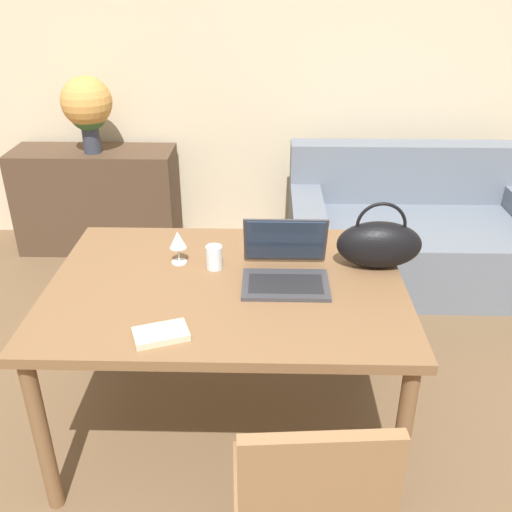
# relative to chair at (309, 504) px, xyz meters

# --- Properties ---
(wall_back) EXTENTS (10.00, 0.06, 2.70)m
(wall_back) POSITION_rel_chair_xyz_m (-0.34, 2.96, 0.86)
(wall_back) COLOR beige
(wall_back) RESTS_ON ground_plane
(dining_table) EXTENTS (1.43, 1.04, 0.75)m
(dining_table) POSITION_rel_chair_xyz_m (-0.29, 0.84, 0.19)
(dining_table) COLOR brown
(dining_table) RESTS_ON ground_plane
(chair) EXTENTS (0.47, 0.47, 0.87)m
(chair) POSITION_rel_chair_xyz_m (0.00, 0.00, 0.00)
(chair) COLOR olive
(chair) RESTS_ON ground_plane
(couch) EXTENTS (1.64, 0.93, 0.82)m
(couch) POSITION_rel_chair_xyz_m (0.84, 2.28, -0.21)
(couch) COLOR slate
(couch) RESTS_ON ground_plane
(sideboard) EXTENTS (1.13, 0.40, 0.74)m
(sideboard) POSITION_rel_chair_xyz_m (-1.36, 2.67, -0.12)
(sideboard) COLOR #4C3828
(sideboard) RESTS_ON ground_plane
(laptop) EXTENTS (0.34, 0.33, 0.24)m
(laptop) POSITION_rel_chair_xyz_m (-0.06, 0.89, 0.32)
(laptop) COLOR #38383D
(laptop) RESTS_ON dining_table
(drinking_glass) EXTENTS (0.07, 0.07, 0.10)m
(drinking_glass) POSITION_rel_chair_xyz_m (-0.35, 0.96, 0.31)
(drinking_glass) COLOR silver
(drinking_glass) RESTS_ON dining_table
(wine_glass) EXTENTS (0.07, 0.07, 0.15)m
(wine_glass) POSITION_rel_chair_xyz_m (-0.51, 1.00, 0.36)
(wine_glass) COLOR silver
(wine_glass) RESTS_ON dining_table
(handbag) EXTENTS (0.35, 0.16, 0.29)m
(handbag) POSITION_rel_chair_xyz_m (0.33, 0.99, 0.37)
(handbag) COLOR black
(handbag) RESTS_ON dining_table
(flower_vase) EXTENTS (0.33, 0.33, 0.51)m
(flower_vase) POSITION_rel_chair_xyz_m (-1.33, 2.61, 0.56)
(flower_vase) COLOR #333847
(flower_vase) RESTS_ON sideboard
(book) EXTENTS (0.21, 0.17, 0.02)m
(book) POSITION_rel_chair_xyz_m (-0.49, 0.46, 0.27)
(book) COLOR beige
(book) RESTS_ON dining_table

